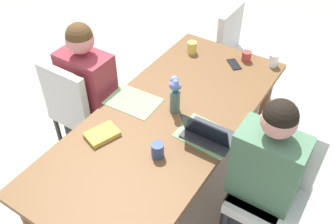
# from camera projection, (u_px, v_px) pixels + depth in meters

# --- Properties ---
(ground_plane) EXTENTS (10.00, 10.00, 0.00)m
(ground_plane) POSITION_uv_depth(u_px,v_px,m) (168.00, 184.00, 2.95)
(ground_plane) COLOR #B2A899
(dining_table) EXTENTS (2.08, 0.91, 0.72)m
(dining_table) POSITION_uv_depth(u_px,v_px,m) (168.00, 126.00, 2.52)
(dining_table) COLOR brown
(dining_table) RESTS_ON ground_plane
(chair_far_left_near) EXTENTS (0.44, 0.44, 0.90)m
(chair_far_left_near) POSITION_uv_depth(u_px,v_px,m) (79.00, 105.00, 2.91)
(chair_far_left_near) COLOR silver
(chair_far_left_near) RESTS_ON ground_plane
(person_far_left_near) EXTENTS (0.36, 0.40, 1.19)m
(person_far_left_near) POSITION_uv_depth(u_px,v_px,m) (91.00, 100.00, 2.91)
(person_far_left_near) COLOR #2D2D33
(person_far_left_near) RESTS_ON ground_plane
(chair_near_left_mid) EXTENTS (0.44, 0.44, 0.90)m
(chair_near_left_mid) POSITION_uv_depth(u_px,v_px,m) (275.00, 183.00, 2.34)
(chair_near_left_mid) COLOR silver
(chair_near_left_mid) RESTS_ON ground_plane
(person_near_left_mid) EXTENTS (0.36, 0.40, 1.19)m
(person_near_left_mid) POSITION_uv_depth(u_px,v_px,m) (262.00, 184.00, 2.30)
(person_near_left_mid) COLOR #2D2D33
(person_near_left_mid) RESTS_ON ground_plane
(chair_head_right_left_far) EXTENTS (0.44, 0.44, 0.90)m
(chair_head_right_left_far) POSITION_uv_depth(u_px,v_px,m) (239.00, 52.00, 3.49)
(chair_head_right_left_far) COLOR silver
(chair_head_right_left_far) RESTS_ON ground_plane
(flower_vase) EXTENTS (0.08, 0.08, 0.28)m
(flower_vase) POSITION_uv_depth(u_px,v_px,m) (175.00, 93.00, 2.42)
(flower_vase) COLOR #4C6B60
(flower_vase) RESTS_ON dining_table
(placemat_far_left_near) EXTENTS (0.27, 0.37, 0.00)m
(placemat_far_left_near) POSITION_uv_depth(u_px,v_px,m) (133.00, 101.00, 2.60)
(placemat_far_left_near) COLOR #7FAD70
(placemat_far_left_near) RESTS_ON dining_table
(placemat_near_left_mid) EXTENTS (0.28, 0.37, 0.00)m
(placemat_near_left_mid) POSITION_uv_depth(u_px,v_px,m) (206.00, 135.00, 2.34)
(placemat_near_left_mid) COLOR #7FAD70
(placemat_near_left_mid) RESTS_ON dining_table
(laptop_near_left_mid) EXTENTS (0.22, 0.32, 0.20)m
(laptop_near_left_mid) POSITION_uv_depth(u_px,v_px,m) (208.00, 134.00, 2.30)
(laptop_near_left_mid) COLOR #38383D
(laptop_near_left_mid) RESTS_ON dining_table
(coffee_mug_near_left) EXTENTS (0.08, 0.08, 0.10)m
(coffee_mug_near_left) POSITION_uv_depth(u_px,v_px,m) (192.00, 48.00, 3.04)
(coffee_mug_near_left) COLOR #DBC64C
(coffee_mug_near_left) RESTS_ON dining_table
(coffee_mug_near_right) EXTENTS (0.07, 0.07, 0.10)m
(coffee_mug_near_right) POSITION_uv_depth(u_px,v_px,m) (274.00, 60.00, 2.90)
(coffee_mug_near_right) COLOR white
(coffee_mug_near_right) RESTS_ON dining_table
(coffee_mug_centre_left) EXTENTS (0.08, 0.08, 0.10)m
(coffee_mug_centre_left) POSITION_uv_depth(u_px,v_px,m) (158.00, 150.00, 2.19)
(coffee_mug_centre_left) COLOR #33477A
(coffee_mug_centre_left) RESTS_ON dining_table
(coffee_mug_centre_right) EXTENTS (0.08, 0.08, 0.08)m
(coffee_mug_centre_right) POSITION_uv_depth(u_px,v_px,m) (246.00, 56.00, 2.96)
(coffee_mug_centre_right) COLOR #AD3D38
(coffee_mug_centre_right) RESTS_ON dining_table
(book_red_cover) EXTENTS (0.24, 0.20, 0.03)m
(book_red_cover) POSITION_uv_depth(u_px,v_px,m) (102.00, 134.00, 2.33)
(book_red_cover) COLOR gold
(book_red_cover) RESTS_ON dining_table
(phone_black) EXTENTS (0.15, 0.16, 0.01)m
(phone_black) POSITION_uv_depth(u_px,v_px,m) (234.00, 64.00, 2.94)
(phone_black) COLOR black
(phone_black) RESTS_ON dining_table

